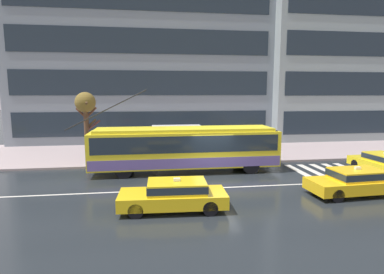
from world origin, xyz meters
TOP-DOWN VIEW (x-y plane):
  - ground_plane at (0.00, 0.00)m, footprint 160.00×160.00m
  - sidewalk_slab at (0.00, 9.07)m, footprint 80.00×10.00m
  - crosswalk_stripe_edge_near at (5.66, 1.04)m, footprint 0.44×4.40m
  - crosswalk_stripe_inner_a at (6.56, 1.04)m, footprint 0.44×4.40m
  - crosswalk_stripe_center at (7.46, 1.04)m, footprint 0.44×4.40m
  - crosswalk_stripe_inner_b at (8.36, 1.04)m, footprint 0.44×4.40m
  - crosswalk_stripe_edge_far at (9.26, 1.04)m, footprint 0.44×4.40m
  - lane_centre_line at (0.00, -1.20)m, footprint 72.00×0.14m
  - trolleybus at (-1.52, 2.47)m, footprint 12.93×2.56m
  - taxi_cross_traffic at (10.47, 0.12)m, footprint 2.04×4.40m
  - taxi_oncoming_far at (6.14, -3.21)m, footprint 4.47×2.06m
  - taxi_oncoming_near at (-2.75, -3.97)m, footprint 4.61×1.98m
  - bus_shelter at (-1.73, 6.12)m, footprint 3.60×1.61m
  - pedestrian_at_shelter at (-5.95, 7.07)m, footprint 1.30×1.30m
  - pedestrian_approaching_curb at (3.29, 6.01)m, footprint 0.46×0.46m
  - pedestrian_walking_past at (-3.39, 6.53)m, footprint 0.44×0.44m
  - street_tree_bare at (-8.22, 6.55)m, footprint 1.76×1.67m
  - office_tower_corner_left at (-4.04, 18.30)m, footprint 25.41×11.17m
  - office_tower_corner_right at (18.41, 18.69)m, footprint 20.25×14.70m

SIDE VIEW (x-z plane):
  - ground_plane at x=0.00m, z-range 0.00..0.00m
  - lane_centre_line at x=0.00m, z-range 0.00..0.01m
  - crosswalk_stripe_edge_near at x=5.66m, z-range 0.00..0.01m
  - crosswalk_stripe_inner_a at x=6.56m, z-range 0.00..0.01m
  - crosswalk_stripe_center at x=7.46m, z-range 0.00..0.01m
  - crosswalk_stripe_inner_b at x=8.36m, z-range 0.00..0.01m
  - crosswalk_stripe_edge_far at x=9.26m, z-range 0.00..0.01m
  - sidewalk_slab at x=0.00m, z-range 0.00..0.14m
  - taxi_cross_traffic at x=10.47m, z-range 0.01..1.40m
  - taxi_oncoming_far at x=6.14m, z-range 0.01..1.40m
  - taxi_oncoming_near at x=-2.75m, z-range 0.01..1.40m
  - pedestrian_approaching_curb at x=3.29m, z-range 0.29..1.94m
  - pedestrian_walking_past at x=-3.39m, z-range 0.29..1.98m
  - trolleybus at x=-1.52m, z-range -1.03..4.12m
  - pedestrian_at_shelter at x=-5.95m, z-range 0.73..2.68m
  - bus_shelter at x=-1.73m, z-range 0.73..3.14m
  - street_tree_bare at x=-8.22m, z-range 1.54..6.40m
  - office_tower_corner_right at x=18.41m, z-range 0.01..19.21m
  - office_tower_corner_left at x=-4.04m, z-range 0.01..19.35m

